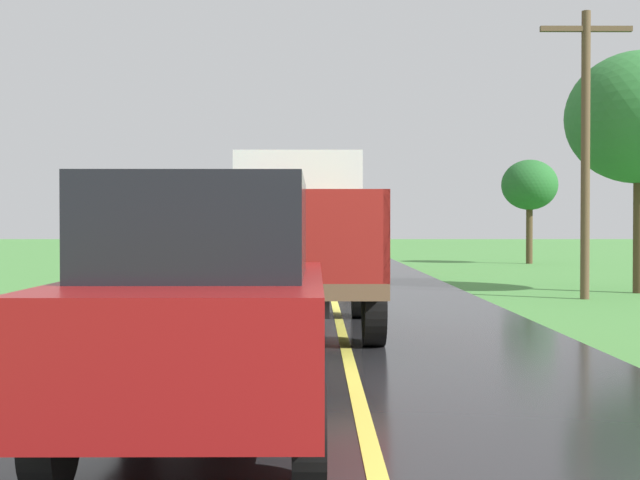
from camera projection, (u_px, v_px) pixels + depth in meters
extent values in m
cube|color=#2D2D30|center=(296.00, 291.00, 12.69)|extent=(0.90, 5.51, 0.24)
cube|color=brown|center=(296.00, 277.00, 12.69)|extent=(2.30, 5.80, 0.20)
cube|color=silver|center=(299.00, 210.00, 14.62)|extent=(2.10, 1.90, 1.90)
cube|color=black|center=(300.00, 193.00, 15.57)|extent=(1.78, 0.02, 0.76)
cube|color=maroon|center=(215.00, 235.00, 11.70)|extent=(0.08, 3.85, 1.10)
cube|color=maroon|center=(375.00, 235.00, 11.71)|extent=(0.08, 3.85, 1.10)
cube|color=maroon|center=(291.00, 236.00, 9.82)|extent=(2.30, 0.08, 1.10)
cube|color=maroon|center=(298.00, 233.00, 13.59)|extent=(2.30, 0.08, 1.10)
cylinder|color=black|center=(238.00, 288.00, 14.49)|extent=(0.28, 1.00, 1.00)
cylinder|color=black|center=(360.00, 288.00, 14.50)|extent=(0.28, 1.00, 1.00)
cylinder|color=black|center=(214.00, 308.00, 11.09)|extent=(0.28, 1.00, 1.00)
cylinder|color=black|center=(374.00, 308.00, 11.10)|extent=(0.28, 1.00, 1.00)
ellipsoid|color=#A2BC1C|center=(327.00, 214.00, 13.23)|extent=(0.59, 0.74, 0.46)
ellipsoid|color=#A1B92A|center=(247.00, 263.00, 11.30)|extent=(0.50, 0.49, 0.45)
ellipsoid|color=#99CA2B|center=(260.00, 218.00, 12.29)|extent=(0.40, 0.38, 0.39)
ellipsoid|color=#9EB61E|center=(236.00, 214.00, 10.60)|extent=(0.56, 0.69, 0.42)
ellipsoid|color=#AAB826|center=(293.00, 216.00, 12.28)|extent=(0.43, 0.52, 0.42)
ellipsoid|color=#A3B734|center=(328.00, 241.00, 11.15)|extent=(0.49, 0.61, 0.45)
ellipsoid|color=#ABBF28|center=(313.00, 216.00, 13.25)|extent=(0.60, 0.74, 0.36)
ellipsoid|color=#9BC927|center=(296.00, 238.00, 10.76)|extent=(0.48, 0.53, 0.41)
ellipsoid|color=#99BC25|center=(344.00, 238.00, 11.05)|extent=(0.53, 0.64, 0.37)
ellipsoid|color=#A4CE2F|center=(302.00, 213.00, 11.15)|extent=(0.50, 0.59, 0.45)
ellipsoid|color=#9AC625|center=(277.00, 212.00, 10.47)|extent=(0.40, 0.44, 0.40)
ellipsoid|color=#A6C734|center=(245.00, 240.00, 11.65)|extent=(0.52, 0.55, 0.47)
ellipsoid|color=#A5C829|center=(345.00, 240.00, 10.45)|extent=(0.48, 0.49, 0.37)
cube|color=#2D2D30|center=(317.00, 255.00, 28.34)|extent=(0.90, 5.51, 0.24)
cube|color=brown|center=(317.00, 249.00, 28.33)|extent=(2.30, 5.80, 0.20)
cube|color=red|center=(317.00, 218.00, 30.26)|extent=(2.10, 1.90, 1.90)
cube|color=black|center=(317.00, 209.00, 31.21)|extent=(1.78, 0.02, 0.76)
cube|color=#232328|center=(282.00, 229.00, 27.34)|extent=(0.08, 3.85, 1.10)
cube|color=#232328|center=(351.00, 229.00, 27.35)|extent=(0.08, 3.85, 1.10)
cube|color=#232328|center=(317.00, 230.00, 25.46)|extent=(2.30, 0.08, 1.10)
cube|color=#232328|center=(317.00, 229.00, 29.23)|extent=(2.30, 0.08, 1.10)
cylinder|color=black|center=(287.00, 256.00, 30.13)|extent=(0.28, 1.00, 1.00)
cylinder|color=black|center=(346.00, 256.00, 30.14)|extent=(0.28, 1.00, 1.00)
cylinder|color=black|center=(284.00, 259.00, 26.74)|extent=(0.28, 1.00, 1.00)
cylinder|color=black|center=(350.00, 259.00, 26.75)|extent=(0.28, 1.00, 1.00)
ellipsoid|color=#A1C434|center=(300.00, 232.00, 26.11)|extent=(0.46, 0.57, 0.45)
ellipsoid|color=#A9BF1C|center=(324.00, 220.00, 26.92)|extent=(0.51, 0.48, 0.43)
ellipsoid|color=#AAC022|center=(325.00, 240.00, 26.46)|extent=(0.48, 0.51, 0.45)
ellipsoid|color=#AECC20|center=(331.00, 220.00, 26.36)|extent=(0.42, 0.45, 0.48)
ellipsoid|color=#AAC22C|center=(288.00, 219.00, 25.81)|extent=(0.45, 0.49, 0.37)
ellipsoid|color=#AAC72F|center=(292.00, 241.00, 27.84)|extent=(0.43, 0.48, 0.50)
ellipsoid|color=#A6C722|center=(326.00, 230.00, 25.92)|extent=(0.53, 0.53, 0.37)
ellipsoid|color=#A7C028|center=(309.00, 242.00, 25.88)|extent=(0.42, 0.54, 0.47)
ellipsoid|color=#9EB91E|center=(330.00, 232.00, 26.10)|extent=(0.52, 0.61, 0.41)
ellipsoid|color=#AABF30|center=(334.00, 230.00, 26.40)|extent=(0.42, 0.49, 0.37)
ellipsoid|color=#AFC21D|center=(335.00, 241.00, 26.05)|extent=(0.44, 0.55, 0.50)
ellipsoid|color=#ABC620|center=(290.00, 240.00, 28.22)|extent=(0.56, 0.71, 0.50)
ellipsoid|color=#A9CC27|center=(341.00, 230.00, 27.01)|extent=(0.52, 0.58, 0.36)
ellipsoid|color=#9DC834|center=(345.00, 232.00, 26.22)|extent=(0.57, 0.65, 0.52)
cylinder|color=brown|center=(585.00, 155.00, 18.99)|extent=(0.20, 0.20, 6.45)
cube|color=brown|center=(586.00, 29.00, 18.94)|extent=(2.06, 0.12, 0.12)
cylinder|color=#4C3823|center=(639.00, 235.00, 20.72)|extent=(0.28, 0.28, 2.86)
ellipsoid|color=#2D7033|center=(640.00, 117.00, 20.67)|extent=(3.58, 3.58, 3.23)
cylinder|color=#4C3823|center=(529.00, 235.00, 36.64)|extent=(0.28, 0.28, 2.45)
ellipsoid|color=#236028|center=(530.00, 185.00, 36.60)|extent=(2.41, 2.41, 2.17)
cube|color=maroon|center=(207.00, 328.00, 6.29)|extent=(1.70, 4.10, 0.80)
cube|color=black|center=(204.00, 227.00, 6.08)|extent=(1.44, 2.05, 0.70)
cylinder|color=black|center=(139.00, 366.00, 7.56)|extent=(0.20, 0.64, 0.64)
cylinder|color=black|center=(312.00, 366.00, 7.57)|extent=(0.20, 0.64, 0.64)
cylinder|color=black|center=(50.00, 438.00, 5.02)|extent=(0.20, 0.64, 0.64)
cylinder|color=black|center=(310.00, 437.00, 5.03)|extent=(0.20, 0.64, 0.64)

